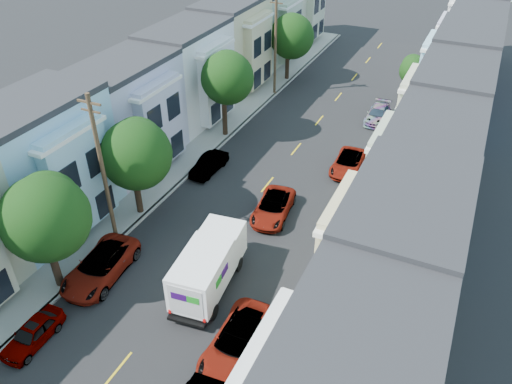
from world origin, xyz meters
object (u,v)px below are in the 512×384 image
(parked_left_b, at_px, (33,334))
(parked_right_c, at_px, (348,163))
(tree_c, at_px, (135,155))
(utility_pole_near, at_px, (103,172))
(parked_right_b, at_px, (239,343))
(fedex_truck, at_px, (209,266))
(utility_pole_far, at_px, (275,45))
(tree_b, at_px, (44,218))
(lead_sedan, at_px, (273,207))
(tree_far_r, at_px, (413,71))
(parked_left_c, at_px, (100,267))
(parked_right_d, at_px, (378,114))
(tree_d, at_px, (226,78))
(parked_left_d, at_px, (209,165))
(tree_e, at_px, (291,36))

(parked_left_b, relative_size, parked_right_c, 0.80)
(tree_c, bearing_deg, utility_pole_near, -89.97)
(tree_c, xyz_separation_m, parked_left_b, (1.40, -11.46, -4.13))
(parked_right_b, height_order, parked_right_c, parked_right_b)
(utility_pole_near, height_order, fedex_truck, utility_pole_near)
(tree_c, height_order, parked_right_b, tree_c)
(utility_pole_far, bearing_deg, tree_b, -90.00)
(fedex_truck, height_order, parked_left_b, fedex_truck)
(lead_sedan, bearing_deg, tree_far_r, 69.48)
(tree_c, xyz_separation_m, parked_left_c, (1.40, -6.17, -3.97))
(tree_c, relative_size, parked_left_c, 1.28)
(tree_far_r, distance_m, parked_right_d, 5.24)
(tree_d, bearing_deg, utility_pole_near, -89.99)
(utility_pole_far, relative_size, parked_left_d, 2.56)
(tree_c, distance_m, utility_pole_far, 22.96)
(parked_left_c, bearing_deg, tree_d, 88.84)
(fedex_truck, distance_m, parked_right_b, 5.01)
(parked_right_d, bearing_deg, parked_right_c, -90.94)
(parked_right_c, bearing_deg, fedex_truck, -104.55)
(tree_d, bearing_deg, lead_sedan, -47.73)
(tree_far_r, height_order, lead_sedan, tree_far_r)
(parked_left_c, height_order, parked_right_c, parked_left_c)
(utility_pole_far, bearing_deg, tree_far_r, 7.99)
(parked_left_d, bearing_deg, parked_right_c, 28.51)
(tree_c, height_order, tree_far_r, tree_c)
(tree_e, relative_size, parked_right_b, 1.30)
(tree_e, distance_m, parked_left_b, 38.84)
(utility_pole_near, relative_size, lead_sedan, 2.05)
(tree_far_r, xyz_separation_m, parked_right_b, (-1.99, -32.46, -3.16))
(utility_pole_near, distance_m, parked_right_c, 18.92)
(utility_pole_far, distance_m, lead_sedan, 21.49)
(lead_sedan, relative_size, parked_right_b, 0.89)
(parked_right_d, bearing_deg, parked_left_c, -110.62)
(parked_left_d, distance_m, parked_right_c, 10.91)
(tree_c, xyz_separation_m, tree_e, (0.00, 27.13, 0.06))
(parked_left_c, xyz_separation_m, parked_left_d, (0.00, 12.90, -0.11))
(parked_right_d, bearing_deg, tree_far_r, 60.04)
(tree_b, relative_size, parked_right_d, 1.69)
(utility_pole_far, relative_size, parked_right_d, 2.29)
(parked_left_d, height_order, parked_right_d, parked_right_d)
(tree_d, relative_size, tree_far_r, 1.42)
(tree_b, height_order, parked_left_b, tree_b)
(tree_far_r, relative_size, parked_right_d, 1.23)
(tree_b, distance_m, parked_right_d, 31.42)
(parked_left_d, bearing_deg, parked_right_b, -53.30)
(parked_right_c, bearing_deg, utility_pole_far, 132.59)
(fedex_truck, relative_size, parked_right_c, 1.32)
(tree_c, height_order, parked_right_d, tree_c)
(tree_e, distance_m, parked_right_d, 13.32)
(parked_right_d, bearing_deg, tree_e, 151.26)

